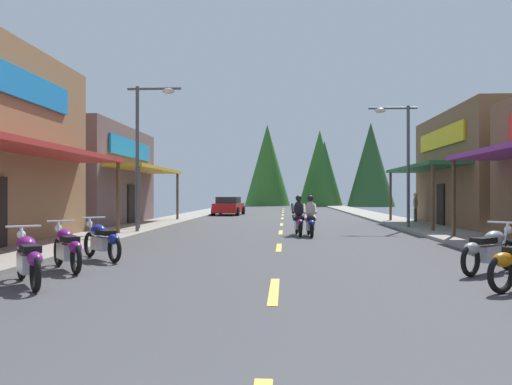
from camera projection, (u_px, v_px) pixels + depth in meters
The scene contains 16 objects.
ground at pixel (282, 225), 27.76m from camera, with size 10.71×83.02×0.10m, color #424244.
sidewalk_left at pixel (161, 223), 28.13m from camera, with size 2.44×83.02×0.12m, color gray.
sidewalk_right at pixel (406, 223), 27.39m from camera, with size 2.44×83.02×0.12m, color gray.
centerline_dashes at pixel (282, 221), 30.44m from camera, with size 0.16×56.32×0.01m.
storefront_left_far at pixel (68, 176), 26.88m from camera, with size 8.42×9.50×5.06m.
streetlamp_left at pixel (146, 137), 20.79m from camera, with size 2.18×0.30×5.95m.
streetlamp_right at pixel (400, 148), 23.43m from camera, with size 2.18×0.30×5.61m.
motorcycle_parked_right_3 at pixel (489, 249), 10.51m from camera, with size 1.66×1.50×1.04m.
motorcycle_parked_left_1 at pixel (28, 258), 9.06m from camera, with size 1.33×1.80×1.04m.
motorcycle_parked_left_2 at pixel (67, 247), 10.93m from camera, with size 1.36×1.78×1.04m.
motorcycle_parked_left_3 at pixel (102, 240), 12.65m from camera, with size 1.52×1.64×1.04m.
rider_cruising_lead at pixel (310, 219), 19.67m from camera, with size 0.60×2.14×1.57m.
rider_cruising_trailing at pixel (298, 219), 20.09m from camera, with size 0.60×2.14×1.57m.
pedestrian_waiting at pixel (415, 206), 27.81m from camera, with size 0.39×0.53×1.67m.
parked_car_curbside at pixel (229, 206), 39.87m from camera, with size 2.28×4.41×1.40m.
treeline_backdrop at pixel (317, 167), 69.88m from camera, with size 19.65×11.44×11.31m.
Camera 1 is at (0.18, -1.29, 1.61)m, focal length 36.34 mm.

